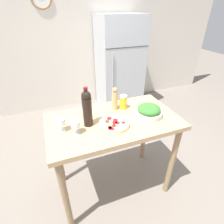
{
  "coord_description": "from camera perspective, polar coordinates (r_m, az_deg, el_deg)",
  "views": [
    {
      "loc": [
        -0.49,
        -1.25,
        1.84
      ],
      "look_at": [
        0.0,
        0.03,
        1.0
      ],
      "focal_mm": 28.0,
      "sensor_mm": 36.0,
      "label": 1
    }
  ],
  "objects": [
    {
      "name": "refrigerator",
      "position": [
        3.49,
        2.46,
        15.13
      ],
      "size": [
        0.8,
        0.7,
        1.74
      ],
      "color": "#B7BCC1",
      "rests_on": "ground_plane"
    },
    {
      "name": "wine_glass_far",
      "position": [
        1.48,
        -16.33,
        -3.26
      ],
      "size": [
        0.07,
        0.07,
        0.12
      ],
      "color": "silver",
      "rests_on": "prep_counter"
    },
    {
      "name": "homemade_pizza",
      "position": [
        1.53,
        0.68,
        -3.83
      ],
      "size": [
        0.27,
        0.27,
        0.03
      ],
      "color": "beige",
      "rests_on": "prep_counter"
    },
    {
      "name": "salt_canister",
      "position": [
        1.76,
        3.7,
        3.28
      ],
      "size": [
        0.07,
        0.07,
        0.14
      ],
      "color": "yellow",
      "rests_on": "prep_counter"
    },
    {
      "name": "wall_back",
      "position": [
        3.54,
        -13.73,
        21.76
      ],
      "size": [
        6.4,
        0.08,
        2.6
      ],
      "color": "silver",
      "rests_on": "ground_plane"
    },
    {
      "name": "prep_counter",
      "position": [
        1.69,
        0.42,
        -6.15
      ],
      "size": [
        1.21,
        0.68,
        0.94
      ],
      "color": "tan",
      "rests_on": "ground_plane"
    },
    {
      "name": "pepper_mill",
      "position": [
        1.72,
        0.9,
        4.26
      ],
      "size": [
        0.06,
        0.06,
        0.23
      ],
      "color": "tan",
      "rests_on": "prep_counter"
    },
    {
      "name": "wine_glass_near",
      "position": [
        1.43,
        -11.8,
        -4.15
      ],
      "size": [
        0.07,
        0.07,
        0.12
      ],
      "color": "silver",
      "rests_on": "prep_counter"
    },
    {
      "name": "salad_bowl",
      "position": [
        1.68,
        11.93,
        0.34
      ],
      "size": [
        0.25,
        0.25,
        0.11
      ],
      "color": "silver",
      "rests_on": "prep_counter"
    },
    {
      "name": "ground_plane",
      "position": [
        2.28,
        0.33,
        -22.6
      ],
      "size": [
        14.0,
        14.0,
        0.0
      ],
      "primitive_type": "plane",
      "color": "slate"
    },
    {
      "name": "wine_bottle",
      "position": [
        1.47,
        -8.12,
        1.34
      ],
      "size": [
        0.08,
        0.08,
        0.36
      ],
      "color": "black",
      "rests_on": "prep_counter"
    }
  ]
}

